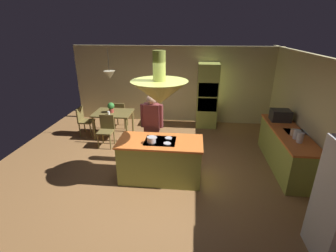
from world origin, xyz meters
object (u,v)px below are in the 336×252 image
object	(u,v)px
kitchen_island	(160,160)
canister_tea	(293,132)
dining_table	(113,116)
chair_at_corner	(84,119)
canister_sugar	(297,134)
chair_facing_island	(106,129)
cooking_pot_on_cooktop	(151,140)
canister_flour	(300,138)
microwave_on_counter	(280,115)
person_at_island	(152,125)
potted_plant_on_table	(111,107)
oven_tower	(207,96)
cup_on_table	(109,113)
chair_by_back_wall	(120,113)

from	to	relation	value
kitchen_island	canister_tea	world-z (taller)	canister_tea
dining_table	chair_at_corner	size ratio (longest dim) A/B	1.27
chair_at_corner	canister_sugar	bearing A→B (deg)	-107.25
chair_facing_island	cooking_pot_on_cooktop	world-z (taller)	cooking_pot_on_cooktop
chair_at_corner	canister_flour	size ratio (longest dim) A/B	4.02
microwave_on_counter	cooking_pot_on_cooktop	bearing A→B (deg)	-151.57
dining_table	canister_flour	xyz separation A→B (m)	(4.54, -1.88, 0.36)
dining_table	microwave_on_counter	xyz separation A→B (m)	(4.54, -0.61, 0.39)
chair_at_corner	microwave_on_counter	xyz separation A→B (m)	(5.47, -0.61, 0.54)
person_at_island	potted_plant_on_table	xyz separation A→B (m)	(-1.45, 1.40, -0.05)
chair_at_corner	canister_tea	xyz separation A→B (m)	(5.47, -1.52, 0.47)
chair_at_corner	canister_tea	world-z (taller)	canister_tea
canister_tea	oven_tower	bearing A→B (deg)	123.18
dining_table	canister_flour	size ratio (longest dim) A/B	5.09
kitchen_island	chair_at_corner	world-z (taller)	kitchen_island
person_at_island	dining_table	bearing A→B (deg)	135.20
kitchen_island	dining_table	xyz separation A→B (m)	(-1.70, 2.10, 0.20)
dining_table	canister_sugar	distance (m)	4.86
kitchen_island	person_at_island	distance (m)	0.91
canister_tea	cooking_pot_on_cooktop	xyz separation A→B (m)	(-3.00, -0.71, 0.01)
dining_table	cooking_pot_on_cooktop	distance (m)	2.73
person_at_island	cup_on_table	size ratio (longest dim) A/B	18.89
oven_tower	dining_table	bearing A→B (deg)	-157.80
kitchen_island	microwave_on_counter	size ratio (longest dim) A/B	3.84
chair_facing_island	chair_by_back_wall	distance (m)	1.29
canister_tea	cooking_pot_on_cooktop	distance (m)	3.08
chair_facing_island	canister_tea	distance (m)	4.65
canister_sugar	chair_by_back_wall	bearing A→B (deg)	152.71
kitchen_island	dining_table	world-z (taller)	kitchen_island
chair_at_corner	cooking_pot_on_cooktop	bearing A→B (deg)	-132.08
dining_table	canister_tea	distance (m)	4.80
chair_by_back_wall	microwave_on_counter	xyz separation A→B (m)	(4.54, -1.25, 0.54)
chair_facing_island	canister_flour	world-z (taller)	canister_flour
oven_tower	cup_on_table	size ratio (longest dim) A/B	22.96
oven_tower	chair_at_corner	bearing A→B (deg)	-162.96
person_at_island	canister_flour	bearing A→B (deg)	-8.62
potted_plant_on_table	canister_flour	xyz separation A→B (m)	(4.58, -1.87, 0.09)
person_at_island	kitchen_island	bearing A→B (deg)	-67.70
cup_on_table	cooking_pot_on_cooktop	world-z (taller)	cooking_pot_on_cooktop
kitchen_island	microwave_on_counter	xyz separation A→B (m)	(2.84, 1.49, 0.59)
chair_at_corner	microwave_on_counter	distance (m)	5.53
oven_tower	chair_at_corner	distance (m)	3.94
microwave_on_counter	cooking_pot_on_cooktop	world-z (taller)	microwave_on_counter
chair_facing_island	potted_plant_on_table	distance (m)	0.77
canister_flour	cooking_pot_on_cooktop	bearing A→B (deg)	-173.32
kitchen_island	chair_facing_island	world-z (taller)	kitchen_island
chair_by_back_wall	potted_plant_on_table	bearing A→B (deg)	86.57
kitchen_island	chair_facing_island	bearing A→B (deg)	139.41
person_at_island	chair_by_back_wall	xyz separation A→B (m)	(-1.42, 2.05, -0.48)
chair_by_back_wall	oven_tower	bearing A→B (deg)	-169.89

